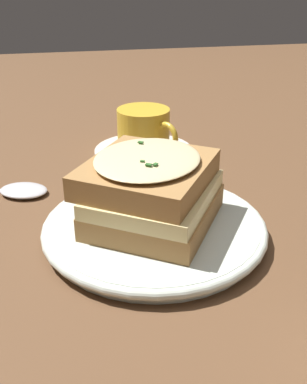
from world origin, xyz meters
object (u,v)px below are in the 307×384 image
(dinner_plate, at_px, (154,225))
(spoon, at_px, (17,190))
(sandwich, at_px, (151,188))
(teacup_with_saucer, at_px, (144,135))

(dinner_plate, bearing_deg, spoon, 48.80)
(sandwich, bearing_deg, spoon, 48.38)
(dinner_plate, distance_m, spoon, 0.20)
(spoon, bearing_deg, teacup_with_saucer, 143.80)
(teacup_with_saucer, relative_size, spoon, 0.89)
(teacup_with_saucer, xyz_separation_m, spoon, (-0.11, 0.18, -0.02))
(sandwich, bearing_deg, teacup_with_saucer, -9.44)
(dinner_plate, distance_m, sandwich, 0.04)
(dinner_plate, distance_m, teacup_with_saucer, 0.24)
(dinner_plate, relative_size, sandwich, 1.36)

